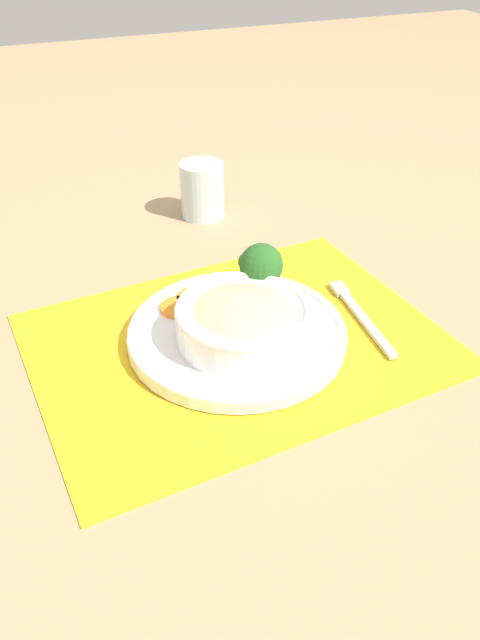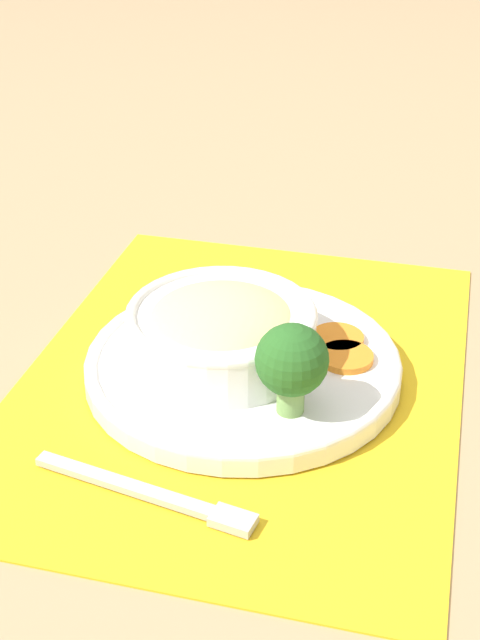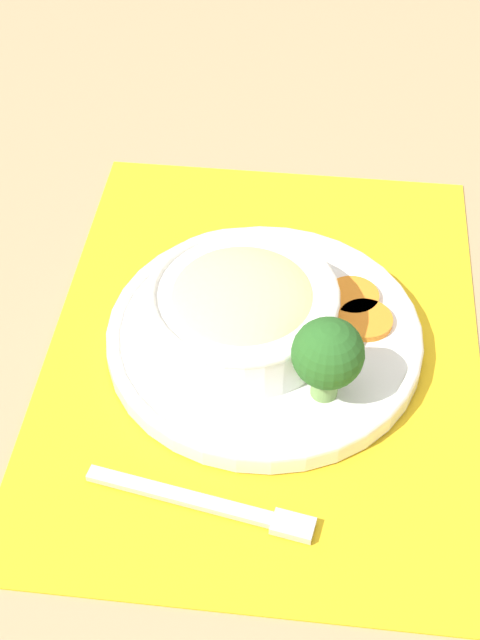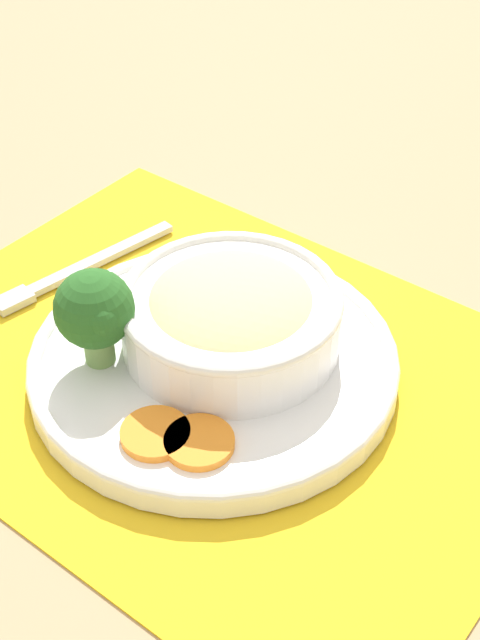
% 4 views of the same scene
% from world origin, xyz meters
% --- Properties ---
extents(ground_plane, '(4.00, 4.00, 0.00)m').
position_xyz_m(ground_plane, '(0.00, 0.00, 0.00)').
color(ground_plane, tan).
extents(placemat, '(0.54, 0.42, 0.00)m').
position_xyz_m(placemat, '(0.00, 0.00, 0.00)').
color(placemat, yellow).
rests_on(placemat, ground_plane).
extents(plate, '(0.28, 0.28, 0.02)m').
position_xyz_m(plate, '(0.00, 0.00, 0.02)').
color(plate, white).
rests_on(plate, placemat).
extents(bowl, '(0.17, 0.17, 0.06)m').
position_xyz_m(bowl, '(-0.00, -0.02, 0.05)').
color(bowl, white).
rests_on(bowl, plate).
extents(broccoli_floret, '(0.06, 0.06, 0.08)m').
position_xyz_m(broccoli_floret, '(0.06, 0.06, 0.07)').
color(broccoli_floret, '#759E51').
rests_on(broccoli_floret, plate).
extents(carrot_slice_near, '(0.05, 0.05, 0.01)m').
position_xyz_m(carrot_slice_near, '(-0.03, 0.09, 0.02)').
color(carrot_slice_near, orange).
rests_on(carrot_slice_near, plate).
extents(carrot_slice_middle, '(0.05, 0.05, 0.01)m').
position_xyz_m(carrot_slice_middle, '(-0.05, 0.07, 0.02)').
color(carrot_slice_middle, orange).
rests_on(carrot_slice_middle, plate).
extents(fork, '(0.04, 0.18, 0.01)m').
position_xyz_m(fork, '(0.18, -0.00, 0.01)').
color(fork, '#B7B7BC').
rests_on(fork, placemat).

